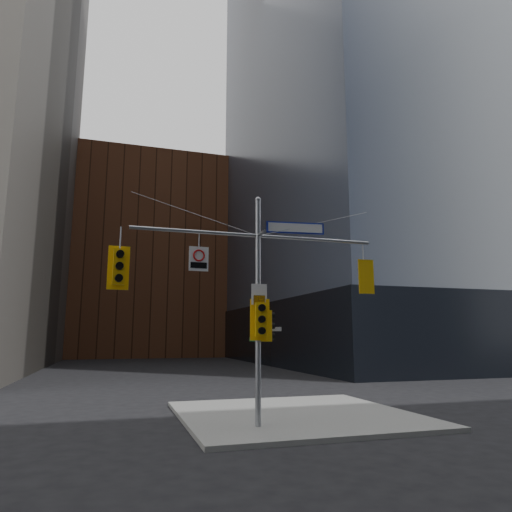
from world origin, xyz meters
TOP-DOWN VIEW (x-y plane):
  - ground at (0.00, 0.00)m, footprint 160.00×160.00m
  - sidewalk_corner at (2.00, 4.00)m, footprint 8.00×8.00m
  - podium_ne at (28.00, 32.00)m, footprint 36.40×36.40m
  - brick_midrise at (0.00, 58.00)m, footprint 26.00×20.00m
  - signal_assembly at (0.00, 1.99)m, footprint 8.00×0.80m
  - traffic_light_west_arm at (-4.23, 2.01)m, footprint 0.62×0.51m
  - traffic_light_east_arm at (3.79, 1.99)m, footprint 0.55×0.45m
  - traffic_light_pole_side at (0.32, 2.01)m, footprint 0.40×0.34m
  - traffic_light_pole_front at (0.00, 1.73)m, footprint 0.61×0.52m
  - street_sign_blade at (1.30, 2.00)m, footprint 1.95×0.29m
  - regulatory_sign_arm at (-1.91, 1.97)m, footprint 0.61×0.08m
  - regulatory_sign_pole at (0.00, 1.88)m, footprint 0.50×0.07m
  - street_blade_ew at (0.45, 2.00)m, footprint 0.66×0.07m
  - street_blade_ns at (0.00, 2.45)m, footprint 0.10×0.67m

SIDE VIEW (x-z plane):
  - ground at x=0.00m, z-range 0.00..0.00m
  - sidewalk_corner at x=2.00m, z-range 0.00..0.15m
  - street_blade_ns at x=0.00m, z-range 2.65..2.79m
  - podium_ne at x=28.00m, z-range 0.00..6.00m
  - street_blade_ew at x=0.45m, z-range 2.97..3.10m
  - traffic_light_pole_side at x=0.32m, z-range 2.65..3.62m
  - traffic_light_pole_front at x=0.00m, z-range 2.69..3.96m
  - regulatory_sign_pole at x=0.00m, z-range 3.76..4.41m
  - signal_assembly at x=0.00m, z-range 0.77..8.07m
  - traffic_light_west_arm at x=-4.23m, z-range 4.15..5.45m
  - traffic_light_east_arm at x=3.79m, z-range 4.22..5.38m
  - regulatory_sign_arm at x=-1.91m, z-range 4.80..5.55m
  - street_sign_blade at x=1.30m, z-range 6.16..6.54m
  - brick_midrise at x=0.00m, z-range 0.00..28.00m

